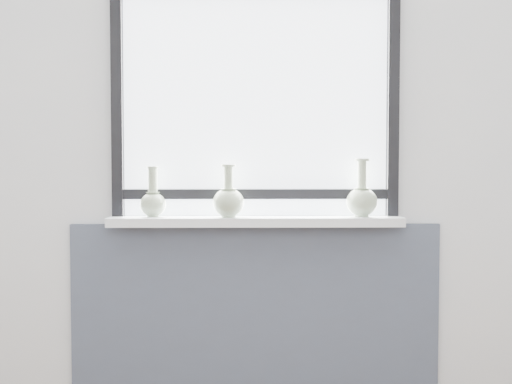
{
  "coord_description": "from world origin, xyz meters",
  "views": [
    {
      "loc": [
        -0.04,
        -1.49,
        1.18
      ],
      "look_at": [
        0.0,
        1.55,
        1.02
      ],
      "focal_mm": 50.0,
      "sensor_mm": 36.0,
      "label": 1
    }
  ],
  "objects_px": {
    "windowsill": "(256,221)",
    "vase_c": "(362,199)",
    "vase_a": "(153,201)",
    "vase_b": "(228,200)"
  },
  "relations": [
    {
      "from": "windowsill",
      "to": "vase_c",
      "type": "relative_size",
      "value": 5.02
    },
    {
      "from": "vase_a",
      "to": "vase_b",
      "type": "height_order",
      "value": "vase_b"
    },
    {
      "from": "windowsill",
      "to": "vase_b",
      "type": "height_order",
      "value": "vase_b"
    },
    {
      "from": "windowsill",
      "to": "vase_c",
      "type": "bearing_deg",
      "value": 0.66
    },
    {
      "from": "windowsill",
      "to": "vase_b",
      "type": "distance_m",
      "value": 0.16
    },
    {
      "from": "vase_a",
      "to": "vase_c",
      "type": "height_order",
      "value": "vase_c"
    },
    {
      "from": "windowsill",
      "to": "vase_a",
      "type": "relative_size",
      "value": 5.79
    },
    {
      "from": "windowsill",
      "to": "vase_a",
      "type": "bearing_deg",
      "value": 178.79
    },
    {
      "from": "vase_a",
      "to": "vase_b",
      "type": "bearing_deg",
      "value": -4.81
    },
    {
      "from": "windowsill",
      "to": "vase_c",
      "type": "height_order",
      "value": "vase_c"
    }
  ]
}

